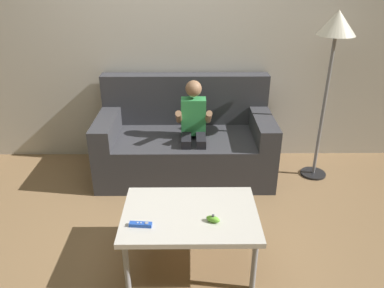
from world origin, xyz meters
name	(u,v)px	position (x,y,z in m)	size (l,w,h in m)	color
ground_plane	(161,245)	(0.00, 0.00, 0.00)	(9.93, 9.93, 0.00)	olive
wall_back	(167,36)	(0.00, 1.50, 1.25)	(4.96, 0.05, 2.50)	beige
couch	(185,142)	(0.17, 1.11, 0.31)	(1.62, 0.80, 0.91)	#38383D
person_seated_on_couch	(194,127)	(0.25, 0.93, 0.55)	(0.31, 0.38, 0.95)	black
coffee_table	(190,217)	(0.21, -0.15, 0.37)	(0.88, 0.61, 0.40)	beige
game_remote_blue_near_edge	(141,224)	(-0.09, -0.29, 0.42)	(0.14, 0.05, 0.03)	blue
nunchuk_lime	(213,219)	(0.35, -0.25, 0.43)	(0.10, 0.08, 0.05)	#72C638
floor_lamp	(335,37)	(1.42, 1.02, 1.32)	(0.32, 0.32, 1.53)	black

